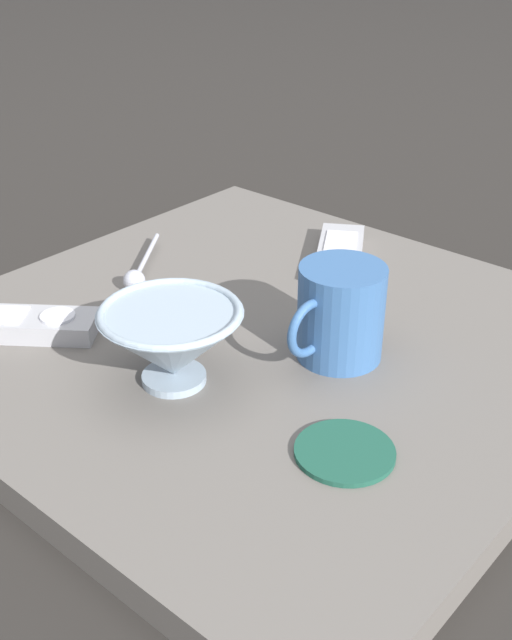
{
  "coord_description": "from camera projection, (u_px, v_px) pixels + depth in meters",
  "views": [
    {
      "loc": [
        -0.48,
        0.55,
        0.46
      ],
      "look_at": [
        -0.0,
        0.01,
        0.05
      ],
      "focal_mm": 43.85,
      "sensor_mm": 36.0,
      "label": 1
    }
  ],
  "objects": [
    {
      "name": "cereal_bowl",
      "position": [
        173.0,
        343.0,
        0.74
      ],
      "size": [
        0.14,
        0.14,
        0.08
      ],
      "color": "#8C9EAD",
      "rests_on": "table"
    },
    {
      "name": "tv_remote_far",
      "position": [
        15.0,
        324.0,
        0.84
      ],
      "size": [
        0.17,
        0.15,
        0.02
      ],
      "color": "#9E9EA3",
      "rests_on": "table"
    },
    {
      "name": "table",
      "position": [
        260.0,
        343.0,
        0.85
      ],
      "size": [
        0.66,
        0.64,
        0.03
      ],
      "color": "#5B5651",
      "rests_on": "ground"
    },
    {
      "name": "ground_plane",
      "position": [
        260.0,
        356.0,
        0.86
      ],
      "size": [
        6.0,
        6.0,
        0.0
      ],
      "primitive_type": "plane",
      "color": "black"
    },
    {
      "name": "tv_remote_near",
      "position": [
        340.0,
        255.0,
        0.99
      ],
      "size": [
        0.13,
        0.16,
        0.02
      ],
      "color": "#9E9EA3",
      "rests_on": "table"
    },
    {
      "name": "drink_coaster",
      "position": [
        345.0,
        452.0,
        0.66
      ],
      "size": [
        0.09,
        0.09,
        0.01
      ],
      "color": "#194738",
      "rests_on": "table"
    },
    {
      "name": "teaspoon",
      "position": [
        137.0,
        275.0,
        0.93
      ],
      "size": [
        0.09,
        0.12,
        0.03
      ],
      "color": "#A3A5B2",
      "rests_on": "table"
    },
    {
      "name": "coffee_mug",
      "position": [
        340.0,
        313.0,
        0.78
      ],
      "size": [
        0.09,
        0.12,
        0.1
      ],
      "color": "#33598C",
      "rests_on": "table"
    }
  ]
}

